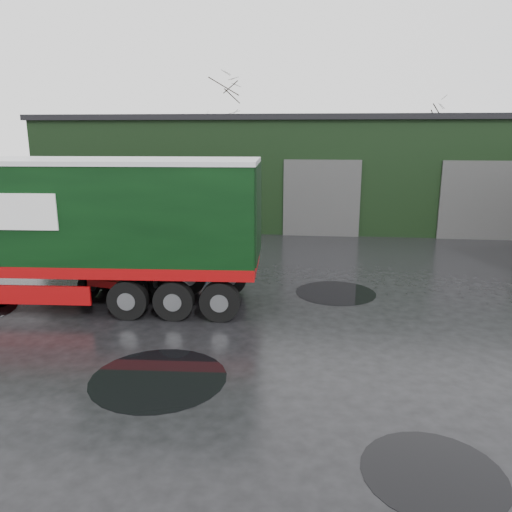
{
  "coord_description": "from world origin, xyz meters",
  "views": [
    {
      "loc": [
        1.49,
        -12.37,
        5.38
      ],
      "look_at": [
        -0.16,
        2.33,
        1.7
      ],
      "focal_mm": 35.0,
      "sensor_mm": 36.0,
      "label": 1
    }
  ],
  "objects_px": {
    "tree_back_a": "(224,140)",
    "trailer_left": "(23,232)",
    "wash_bucket": "(202,273)",
    "tree_back_b": "(419,153)",
    "hero_tractor": "(142,237)",
    "warehouse": "(321,168)"
  },
  "relations": [
    {
      "from": "warehouse",
      "to": "tree_back_b",
      "type": "height_order",
      "value": "tree_back_b"
    },
    {
      "from": "hero_tractor",
      "to": "wash_bucket",
      "type": "xyz_separation_m",
      "value": [
        1.91,
        1.06,
        -1.6
      ]
    },
    {
      "from": "hero_tractor",
      "to": "wash_bucket",
      "type": "distance_m",
      "value": 2.71
    },
    {
      "from": "warehouse",
      "to": "wash_bucket",
      "type": "bearing_deg",
      "value": -107.62
    },
    {
      "from": "warehouse",
      "to": "hero_tractor",
      "type": "height_order",
      "value": "warehouse"
    },
    {
      "from": "tree_back_b",
      "to": "trailer_left",
      "type": "bearing_deg",
      "value": -122.08
    },
    {
      "from": "tree_back_a",
      "to": "trailer_left",
      "type": "bearing_deg",
      "value": -93.08
    },
    {
      "from": "tree_back_b",
      "to": "warehouse",
      "type": "bearing_deg",
      "value": -128.66
    },
    {
      "from": "hero_tractor",
      "to": "tree_back_b",
      "type": "height_order",
      "value": "tree_back_b"
    },
    {
      "from": "wash_bucket",
      "to": "warehouse",
      "type": "bearing_deg",
      "value": 72.38
    },
    {
      "from": "wash_bucket",
      "to": "tree_back_a",
      "type": "xyz_separation_m",
      "value": [
        -3.41,
        24.44,
        4.6
      ]
    },
    {
      "from": "warehouse",
      "to": "trailer_left",
      "type": "height_order",
      "value": "warehouse"
    },
    {
      "from": "wash_bucket",
      "to": "tree_back_a",
      "type": "distance_m",
      "value": 25.1
    },
    {
      "from": "wash_bucket",
      "to": "tree_back_b",
      "type": "bearing_deg",
      "value": 62.75
    },
    {
      "from": "warehouse",
      "to": "wash_bucket",
      "type": "distance_m",
      "value": 15.45
    },
    {
      "from": "wash_bucket",
      "to": "tree_back_a",
      "type": "relative_size",
      "value": 0.03
    },
    {
      "from": "wash_bucket",
      "to": "tree_back_b",
      "type": "xyz_separation_m",
      "value": [
        12.59,
        24.44,
        3.6
      ]
    },
    {
      "from": "trailer_left",
      "to": "wash_bucket",
      "type": "distance_m",
      "value": 6.4
    },
    {
      "from": "tree_back_a",
      "to": "tree_back_b",
      "type": "bearing_deg",
      "value": 0.0
    },
    {
      "from": "hero_tractor",
      "to": "trailer_left",
      "type": "height_order",
      "value": "trailer_left"
    },
    {
      "from": "warehouse",
      "to": "trailer_left",
      "type": "xyz_separation_m",
      "value": [
        -9.5,
        -17.92,
        -0.83
      ]
    },
    {
      "from": "warehouse",
      "to": "wash_bucket",
      "type": "relative_size",
      "value": 100.48
    }
  ]
}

